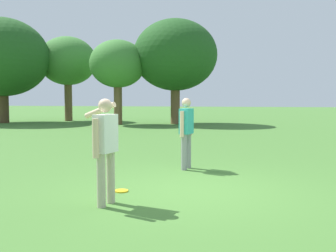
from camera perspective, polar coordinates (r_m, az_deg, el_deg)
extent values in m
plane|color=#447530|center=(6.94, 3.42, -9.57)|extent=(120.00, 120.00, 0.00)
cylinder|color=gray|center=(9.04, 3.02, -3.67)|extent=(0.13, 0.13, 0.82)
cylinder|color=gray|center=(8.81, 2.39, -3.88)|extent=(0.13, 0.13, 0.82)
cube|color=#33B2AD|center=(8.85, 2.73, 0.72)|extent=(0.31, 0.42, 0.58)
sphere|color=beige|center=(8.84, 2.74, 3.47)|extent=(0.21, 0.21, 0.21)
cylinder|color=beige|center=(9.10, 3.34, 0.50)|extent=(0.09, 0.09, 0.58)
cylinder|color=beige|center=(8.62, 2.08, 0.29)|extent=(0.09, 0.09, 0.58)
cylinder|color=#B7AD93|center=(5.95, -9.85, -7.93)|extent=(0.13, 0.13, 0.82)
cylinder|color=#B7AD93|center=(6.16, -8.47, -7.49)|extent=(0.13, 0.13, 0.82)
cube|color=white|center=(5.95, -9.23, -1.10)|extent=(0.31, 0.42, 0.58)
sphere|color=beige|center=(5.92, -9.28, 3.00)|extent=(0.21, 0.21, 0.21)
cylinder|color=beige|center=(5.74, -10.67, -1.81)|extent=(0.09, 0.09, 0.58)
cylinder|color=beige|center=(6.29, -10.00, 2.30)|extent=(0.58, 0.23, 0.28)
cylinder|color=yellow|center=(6.94, -6.93, -9.50)|extent=(0.25, 0.25, 0.03)
cylinder|color=#4C3823|center=(26.82, -23.10, 3.17)|extent=(0.59, 0.59, 2.58)
ellipsoid|color=#21511E|center=(26.93, -23.29, 9.34)|extent=(5.82, 5.82, 4.95)
cylinder|color=brown|center=(27.61, -14.52, 3.91)|extent=(0.52, 0.52, 3.07)
ellipsoid|color=#3D7A33|center=(27.72, -14.62, 9.30)|extent=(3.90, 3.90, 3.32)
cylinder|color=brown|center=(23.47, -7.41, 3.54)|extent=(0.49, 0.49, 2.72)
ellipsoid|color=#3D7A33|center=(23.55, -7.46, 9.11)|extent=(3.36, 3.36, 2.85)
cylinder|color=brown|center=(23.84, 1.08, 3.70)|extent=(0.56, 0.56, 2.82)
ellipsoid|color=#21511E|center=(23.98, 1.09, 10.45)|extent=(5.12, 5.12, 4.36)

